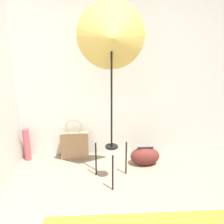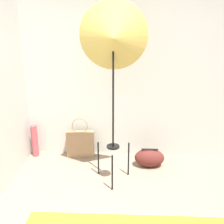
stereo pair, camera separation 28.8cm
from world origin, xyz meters
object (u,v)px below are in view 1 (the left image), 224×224
photo_umbrella (112,38)px  duffel_bag (145,156)px  tote_bag (75,145)px  paper_roll (27,145)px

photo_umbrella → duffel_bag: photo_umbrella is taller
tote_bag → paper_roll: bearing=-179.2°
tote_bag → paper_roll: size_ratio=1.26×
tote_bag → duffel_bag: 1.03m
photo_umbrella → tote_bag: 1.72m
tote_bag → paper_roll: 0.68m
tote_bag → duffel_bag: (1.00, -0.24, -0.08)m
duffel_bag → paper_roll: paper_roll is taller
photo_umbrella → duffel_bag: bearing=35.6°
tote_bag → duffel_bag: size_ratio=1.48×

